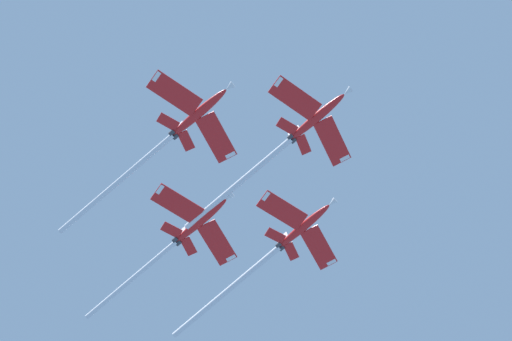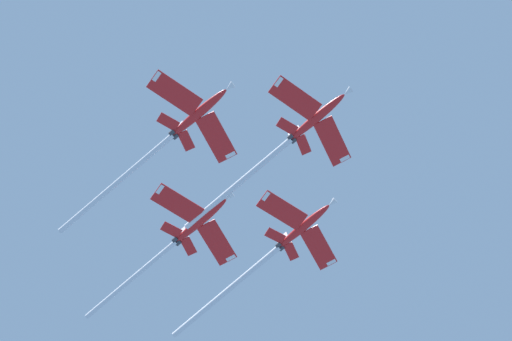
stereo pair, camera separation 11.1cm
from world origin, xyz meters
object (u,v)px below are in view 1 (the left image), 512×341
object	(u,v)px
jet_lead	(288,142)
jet_slot	(182,237)
jet_right_wing	(170,138)
jet_left_wing	(274,251)

from	to	relation	value
jet_lead	jet_slot	distance (m)	25.61
jet_right_wing	jet_slot	size ratio (longest dim) A/B	1.13
jet_slot	jet_right_wing	bearing A→B (deg)	103.31
jet_left_wing	jet_slot	bearing A→B (deg)	31.13
jet_lead	jet_slot	bearing A→B (deg)	-24.07
jet_lead	jet_slot	size ratio (longest dim) A/B	1.06
jet_left_wing	jet_slot	xyz separation A→B (m)	(14.67, 8.86, -1.49)
jet_left_wing	jet_right_wing	xyz separation A→B (m)	(10.38, 27.00, 0.92)
jet_right_wing	jet_slot	distance (m)	18.79
jet_lead	jet_right_wing	distance (m)	20.41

